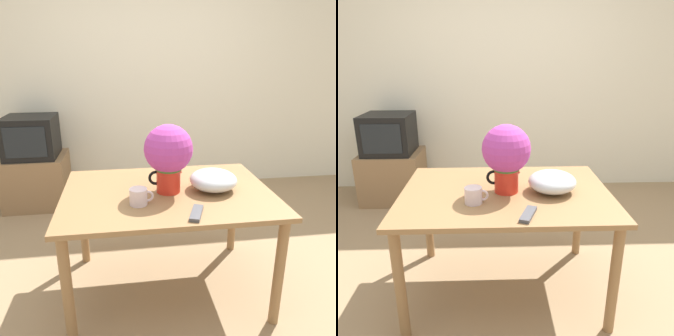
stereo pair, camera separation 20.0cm
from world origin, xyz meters
The scene contains 9 objects.
ground_plane centered at (0.00, 0.00, 0.00)m, with size 12.00×12.00×0.00m, color #9E7F5B.
wall_back centered at (0.00, 1.94, 1.30)m, with size 8.00×0.05×2.60m.
table centered at (-0.06, -0.01, 0.64)m, with size 1.30×0.93×0.73m.
flower_vase centered at (-0.06, -0.02, 0.97)m, with size 0.30×0.30×0.42m.
coffee_mug centered at (-0.25, -0.19, 0.78)m, with size 0.14×0.10×0.10m.
white_bowl centered at (0.23, -0.03, 0.79)m, with size 0.30×0.30×0.13m.
remote_control centered at (0.04, -0.36, 0.74)m, with size 0.11×0.19×0.02m.
tv_stand centered at (-1.25, 1.54, 0.27)m, with size 0.63×0.55×0.54m.
tv_set centered at (-1.25, 1.54, 0.75)m, with size 0.50×0.49×0.42m.
Camera 1 is at (-0.33, -1.89, 1.54)m, focal length 35.00 mm.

